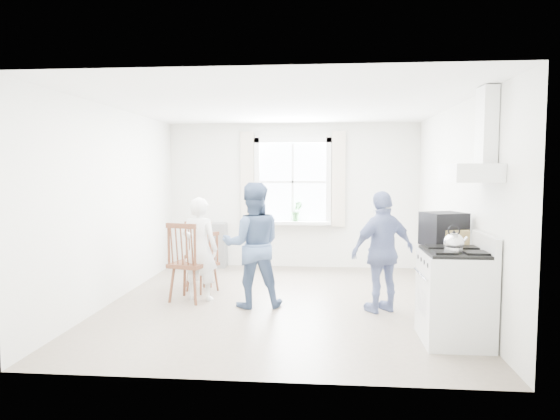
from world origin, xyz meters
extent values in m
cube|color=gray|center=(0.00, 0.00, -0.01)|extent=(4.62, 5.12, 0.02)
cube|color=silver|center=(0.00, 2.52, 1.30)|extent=(4.62, 0.04, 2.64)
cube|color=silver|center=(0.00, -2.52, 1.30)|extent=(4.62, 0.04, 2.64)
cube|color=silver|center=(-2.27, 0.00, 1.30)|extent=(0.04, 5.12, 2.64)
cube|color=silver|center=(2.27, 0.00, 1.30)|extent=(0.04, 5.12, 2.64)
cube|color=white|center=(0.00, 0.00, 2.61)|extent=(4.62, 5.12, 0.02)
cube|color=white|center=(0.00, 2.48, 1.55)|extent=(1.20, 0.02, 1.40)
cube|color=white|center=(0.00, 2.46, 2.29)|extent=(1.38, 0.09, 0.09)
cube|color=white|center=(0.00, 2.46, 0.81)|extent=(1.38, 0.09, 0.09)
cube|color=white|center=(-0.65, 2.46, 1.55)|extent=(0.09, 0.09, 1.58)
cube|color=white|center=(0.65, 2.46, 1.55)|extent=(0.09, 0.09, 1.58)
cube|color=white|center=(0.00, 2.38, 0.82)|extent=(1.38, 0.24, 0.06)
cube|color=beige|center=(-0.82, 2.44, 1.60)|extent=(0.24, 0.05, 1.70)
cube|color=beige|center=(0.82, 2.44, 1.60)|extent=(0.24, 0.05, 1.70)
cube|color=white|center=(2.02, -1.35, 1.74)|extent=(0.45, 0.76, 0.18)
cube|color=white|center=(2.17, -1.35, 2.21)|extent=(0.14, 0.30, 0.76)
cube|color=gray|center=(-1.40, 2.33, 0.40)|extent=(0.40, 0.30, 0.80)
cube|color=silver|center=(1.91, -1.35, 0.46)|extent=(0.65, 0.76, 0.92)
cube|color=black|center=(1.91, -1.35, 0.94)|extent=(0.61, 0.72, 0.03)
cube|color=silver|center=(2.20, -1.35, 1.02)|extent=(0.06, 0.76, 0.20)
cylinder|color=silver|center=(1.56, -1.35, 0.70)|extent=(0.02, 0.61, 0.02)
sphere|color=silver|center=(1.85, -1.47, 1.05)|extent=(0.20, 0.20, 0.20)
cylinder|color=silver|center=(1.85, -1.47, 0.99)|extent=(0.18, 0.18, 0.04)
torus|color=black|center=(1.85, -1.47, 1.17)|extent=(0.13, 0.03, 0.12)
cube|color=white|center=(1.98, -0.65, 0.45)|extent=(0.50, 0.55, 0.90)
cube|color=black|center=(1.94, -0.69, 1.00)|extent=(0.54, 0.51, 0.20)
cube|color=black|center=(1.94, -0.69, 1.19)|extent=(0.54, 0.51, 0.18)
cube|color=olive|center=(2.03, -0.81, 1.00)|extent=(0.35, 0.28, 0.20)
cube|color=#4F2919|center=(-1.31, 0.94, 0.46)|extent=(0.44, 0.42, 0.05)
cube|color=#4F2919|center=(-1.31, 0.76, 0.73)|extent=(0.41, 0.08, 0.55)
cylinder|color=#4F2919|center=(-1.31, 0.94, 0.22)|extent=(0.04, 0.04, 0.44)
cube|color=#4F2919|center=(-1.24, 0.00, 0.49)|extent=(0.56, 0.54, 0.05)
cube|color=#4F2919|center=(-1.29, -0.19, 0.79)|extent=(0.44, 0.18, 0.59)
cylinder|color=#4F2919|center=(-1.24, 0.00, 0.23)|extent=(0.04, 0.04, 0.47)
cube|color=#4F2919|center=(-1.19, 0.52, 0.40)|extent=(0.51, 0.51, 0.04)
cube|color=#4F2919|center=(-1.06, 0.42, 0.64)|extent=(0.25, 0.32, 0.48)
cylinder|color=#4F2919|center=(-1.19, 0.52, 0.19)|extent=(0.03, 0.03, 0.38)
imported|color=white|center=(-1.11, 0.06, 0.70)|extent=(0.60, 0.60, 1.40)
imported|color=#455A81|center=(-0.35, -0.21, 0.80)|extent=(0.92, 0.92, 1.61)
imported|color=navy|center=(1.30, -0.31, 0.76)|extent=(1.20, 1.20, 1.51)
imported|color=#2E672E|center=(0.08, 2.36, 1.03)|extent=(0.23, 0.23, 0.36)
camera|label=1|loc=(0.56, -6.51, 1.78)|focal=32.00mm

